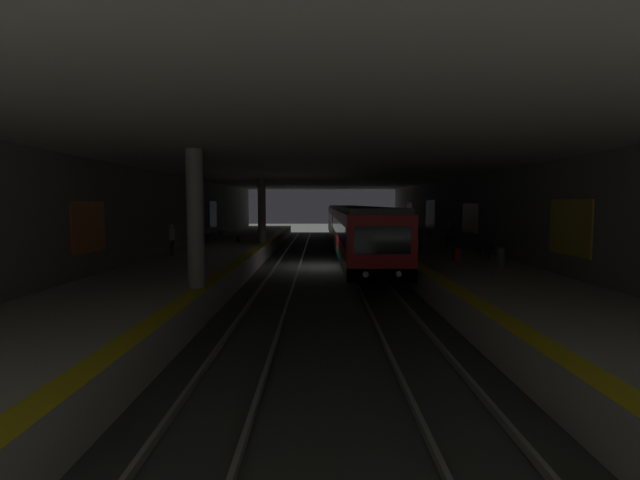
{
  "coord_description": "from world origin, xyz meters",
  "views": [
    {
      "loc": [
        -27.79,
        0.27,
        3.84
      ],
      "look_at": [
        7.65,
        0.24,
        1.03
      ],
      "focal_mm": 25.79,
      "sensor_mm": 36.0,
      "label": 1
    }
  ],
  "objects_px": {
    "person_standing_far": "(172,239)",
    "trash_bin": "(500,257)",
    "metro_train": "(350,226)",
    "bench_left_mid": "(419,229)",
    "bench_right_near": "(203,236)",
    "person_waiting_near": "(448,233)",
    "suitcase_rolling": "(456,254)",
    "bench_left_near": "(487,247)",
    "pillar_near": "(195,219)",
    "backpack_on_floor": "(238,240)",
    "bench_right_mid": "(211,234)",
    "person_walking_mid": "(420,237)",
    "bench_right_far": "(221,231)",
    "pillar_far": "(262,211)"
  },
  "relations": [
    {
      "from": "bench_left_near",
      "to": "suitcase_rolling",
      "type": "xyz_separation_m",
      "value": [
        -1.6,
        2.06,
        -0.22
      ]
    },
    {
      "from": "person_standing_far",
      "to": "trash_bin",
      "type": "relative_size",
      "value": 2.01
    },
    {
      "from": "bench_left_near",
      "to": "pillar_near",
      "type": "bearing_deg",
      "value": 124.98
    },
    {
      "from": "bench_left_mid",
      "to": "trash_bin",
      "type": "distance_m",
      "value": 20.42
    },
    {
      "from": "metro_train",
      "to": "bench_right_near",
      "type": "xyz_separation_m",
      "value": [
        -5.24,
        10.73,
        -0.45
      ]
    },
    {
      "from": "person_standing_far",
      "to": "suitcase_rolling",
      "type": "relative_size",
      "value": 1.9
    },
    {
      "from": "metro_train",
      "to": "bench_right_near",
      "type": "distance_m",
      "value": 11.96
    },
    {
      "from": "backpack_on_floor",
      "to": "bench_left_near",
      "type": "bearing_deg",
      "value": -121.54
    },
    {
      "from": "trash_bin",
      "to": "bench_left_mid",
      "type": "bearing_deg",
      "value": -2.06
    },
    {
      "from": "bench_right_far",
      "to": "bench_right_near",
      "type": "bearing_deg",
      "value": 180.0
    },
    {
      "from": "suitcase_rolling",
      "to": "person_waiting_near",
      "type": "bearing_deg",
      "value": -12.48
    },
    {
      "from": "metro_train",
      "to": "person_standing_far",
      "type": "height_order",
      "value": "metro_train"
    },
    {
      "from": "pillar_near",
      "to": "person_standing_far",
      "type": "bearing_deg",
      "value": 22.16
    },
    {
      "from": "person_walking_mid",
      "to": "backpack_on_floor",
      "type": "distance_m",
      "value": 13.43
    },
    {
      "from": "metro_train",
      "to": "person_standing_far",
      "type": "bearing_deg",
      "value": 141.93
    },
    {
      "from": "person_walking_mid",
      "to": "trash_bin",
      "type": "xyz_separation_m",
      "value": [
        -6.31,
        -2.21,
        -0.43
      ]
    },
    {
      "from": "bench_left_near",
      "to": "bench_right_near",
      "type": "bearing_deg",
      "value": 63.97
    },
    {
      "from": "bench_left_mid",
      "to": "trash_bin",
      "type": "bearing_deg",
      "value": 177.94
    },
    {
      "from": "pillar_far",
      "to": "person_waiting_near",
      "type": "distance_m",
      "value": 12.8
    },
    {
      "from": "bench_right_far",
      "to": "person_walking_mid",
      "type": "bearing_deg",
      "value": -129.79
    },
    {
      "from": "bench_right_mid",
      "to": "suitcase_rolling",
      "type": "height_order",
      "value": "suitcase_rolling"
    },
    {
      "from": "person_waiting_near",
      "to": "person_standing_far",
      "type": "bearing_deg",
      "value": 109.1
    },
    {
      "from": "suitcase_rolling",
      "to": "bench_right_near",
      "type": "bearing_deg",
      "value": 56.49
    },
    {
      "from": "pillar_near",
      "to": "bench_right_mid",
      "type": "height_order",
      "value": "pillar_near"
    },
    {
      "from": "person_waiting_near",
      "to": "metro_train",
      "type": "bearing_deg",
      "value": 38.16
    },
    {
      "from": "bench_left_near",
      "to": "person_waiting_near",
      "type": "distance_m",
      "value": 6.02
    },
    {
      "from": "pillar_far",
      "to": "trash_bin",
      "type": "height_order",
      "value": "pillar_far"
    },
    {
      "from": "person_waiting_near",
      "to": "backpack_on_floor",
      "type": "height_order",
      "value": "person_waiting_near"
    },
    {
      "from": "bench_left_mid",
      "to": "bench_right_mid",
      "type": "height_order",
      "value": "same"
    },
    {
      "from": "pillar_far",
      "to": "bench_left_near",
      "type": "bearing_deg",
      "value": -122.81
    },
    {
      "from": "bench_right_near",
      "to": "bench_right_far",
      "type": "xyz_separation_m",
      "value": [
        6.0,
        0.0,
        0.0
      ]
    },
    {
      "from": "pillar_near",
      "to": "person_waiting_near",
      "type": "bearing_deg",
      "value": -39.8
    },
    {
      "from": "bench_left_mid",
      "to": "person_standing_far",
      "type": "distance_m",
      "value": 23.35
    },
    {
      "from": "bench_right_near",
      "to": "bench_right_far",
      "type": "relative_size",
      "value": 1.0
    },
    {
      "from": "metro_train",
      "to": "person_walking_mid",
      "type": "distance_m",
      "value": 11.52
    },
    {
      "from": "person_waiting_near",
      "to": "backpack_on_floor",
      "type": "relative_size",
      "value": 3.9
    },
    {
      "from": "bench_left_near",
      "to": "bench_right_near",
      "type": "distance_m",
      "value": 19.0
    },
    {
      "from": "pillar_far",
      "to": "person_walking_mid",
      "type": "bearing_deg",
      "value": -119.99
    },
    {
      "from": "bench_right_far",
      "to": "backpack_on_floor",
      "type": "distance_m",
      "value": 5.82
    },
    {
      "from": "pillar_near",
      "to": "person_walking_mid",
      "type": "xyz_separation_m",
      "value": [
        11.59,
        -9.94,
        -1.42
      ]
    },
    {
      "from": "bench_left_mid",
      "to": "bench_right_near",
      "type": "distance_m",
      "value": 19.0
    },
    {
      "from": "bench_left_mid",
      "to": "suitcase_rolling",
      "type": "relative_size",
      "value": 1.89
    },
    {
      "from": "bench_right_mid",
      "to": "bench_right_far",
      "type": "bearing_deg",
      "value": 0.0
    },
    {
      "from": "bench_left_near",
      "to": "bench_left_mid",
      "type": "xyz_separation_m",
      "value": [
        16.67,
        0.0,
        0.0
      ]
    },
    {
      "from": "metro_train",
      "to": "backpack_on_floor",
      "type": "relative_size",
      "value": 98.58
    },
    {
      "from": "metro_train",
      "to": "person_standing_far",
      "type": "relative_size",
      "value": 23.11
    },
    {
      "from": "bench_right_mid",
      "to": "trash_bin",
      "type": "relative_size",
      "value": 2.0
    },
    {
      "from": "pillar_near",
      "to": "backpack_on_floor",
      "type": "bearing_deg",
      "value": 5.77
    },
    {
      "from": "pillar_near",
      "to": "backpack_on_floor",
      "type": "xyz_separation_m",
      "value": [
        18.04,
        1.82,
        -2.08
      ]
    },
    {
      "from": "person_waiting_near",
      "to": "suitcase_rolling",
      "type": "xyz_separation_m",
      "value": [
        -7.6,
        1.68,
        -0.54
      ]
    }
  ]
}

